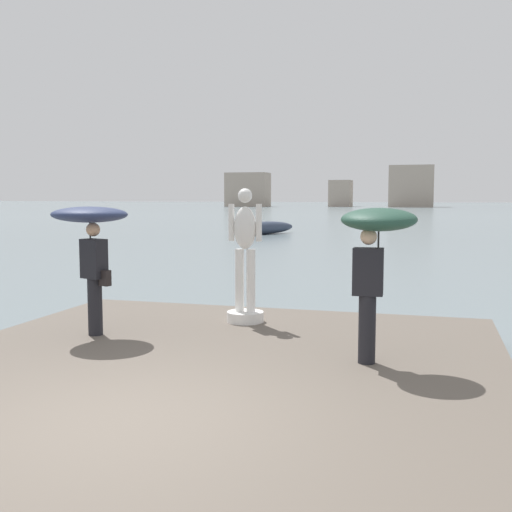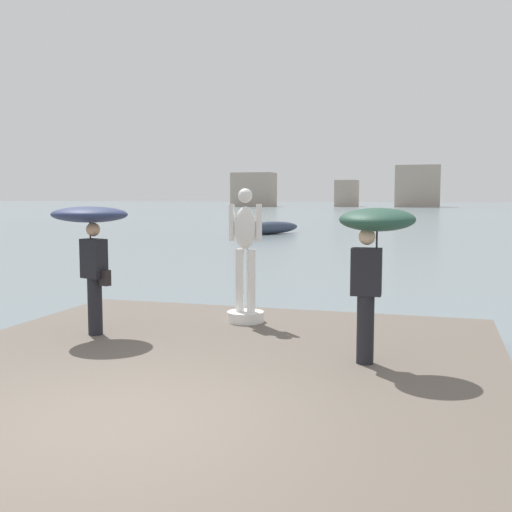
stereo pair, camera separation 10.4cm
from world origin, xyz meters
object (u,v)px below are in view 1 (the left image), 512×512
(statue_white_figure, at_px, (245,266))
(onlooker_right, at_px, (376,241))
(onlooker_left, at_px, (91,230))
(boat_mid, at_px, (265,228))

(statue_white_figure, relative_size, onlooker_right, 1.12)
(onlooker_left, relative_size, boat_mid, 0.39)
(boat_mid, bearing_deg, onlooker_left, -79.85)
(onlooker_left, relative_size, onlooker_right, 0.98)
(statue_white_figure, height_order, boat_mid, statue_white_figure)
(onlooker_right, distance_m, boat_mid, 32.87)
(statue_white_figure, distance_m, onlooker_left, 2.60)
(statue_white_figure, distance_m, onlooker_right, 3.14)
(statue_white_figure, bearing_deg, boat_mid, 104.40)
(statue_white_figure, relative_size, boat_mid, 0.45)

